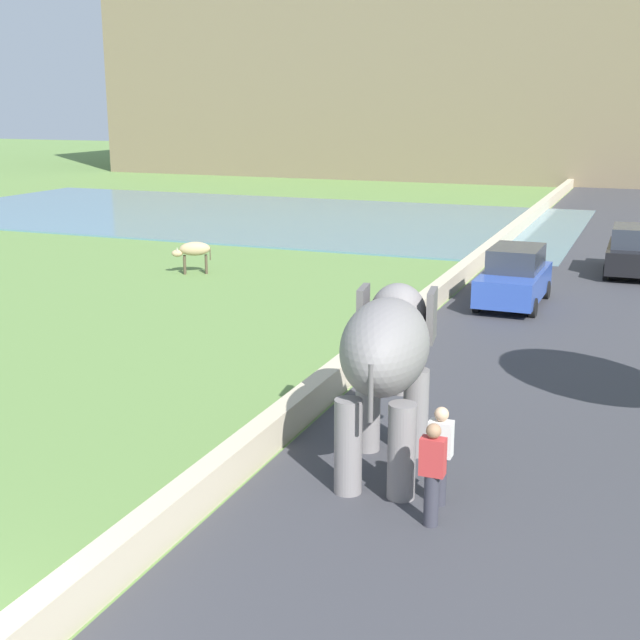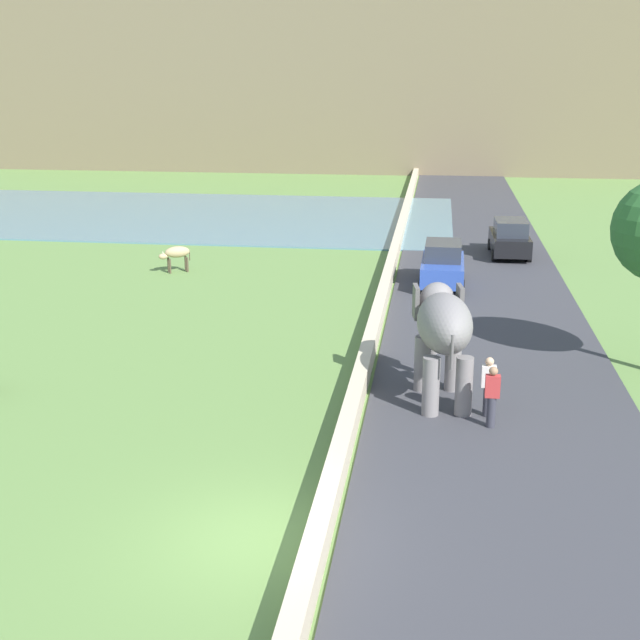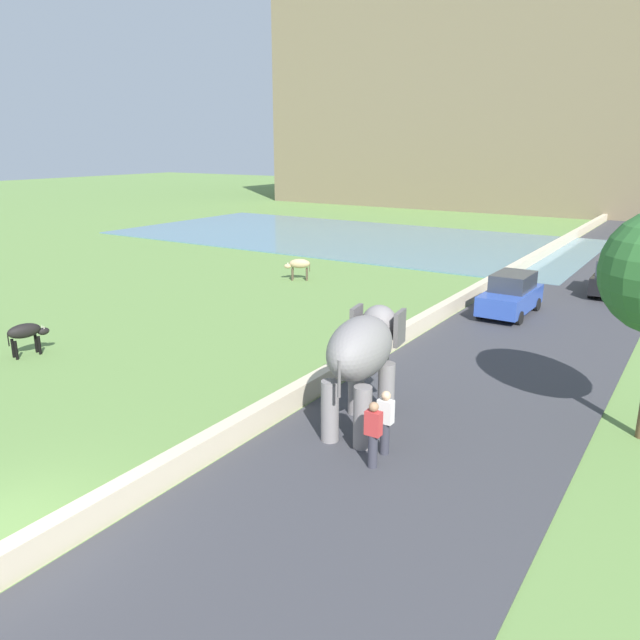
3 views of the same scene
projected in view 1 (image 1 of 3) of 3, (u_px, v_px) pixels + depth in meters
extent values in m
cube|color=#38383D|center=(564.00, 313.00, 25.12)|extent=(7.00, 120.00, 0.06)
cube|color=beige|center=(421.00, 307.00, 24.60)|extent=(0.40, 110.00, 0.63)
cube|color=slate|center=(237.00, 215.00, 46.54)|extent=(36.00, 18.00, 0.08)
cube|color=#75664C|center=(511.00, 27.00, 73.84)|extent=(64.00, 28.00, 24.43)
ellipsoid|color=slate|center=(385.00, 346.00, 13.76)|extent=(1.78, 2.88, 1.50)
cylinder|color=slate|center=(368.00, 410.00, 15.04)|extent=(0.44, 0.44, 1.60)
cylinder|color=slate|center=(416.00, 414.00, 14.85)|extent=(0.44, 0.44, 1.60)
cylinder|color=slate|center=(348.00, 448.00, 13.38)|extent=(0.44, 0.44, 1.60)
cylinder|color=slate|center=(402.00, 453.00, 13.19)|extent=(0.44, 0.44, 1.60)
ellipsoid|color=slate|center=(398.00, 314.00, 15.05)|extent=(1.12, 1.04, 1.10)
cube|color=#575454|center=(363.00, 312.00, 15.05)|extent=(0.22, 0.71, 0.90)
cube|color=#575454|center=(432.00, 316.00, 14.78)|extent=(0.22, 0.71, 0.90)
cylinder|color=slate|center=(401.00, 355.00, 15.71)|extent=(0.28, 0.28, 1.50)
cone|color=silver|center=(389.00, 331.00, 15.59)|extent=(0.20, 0.57, 0.17)
cone|color=silver|center=(413.00, 333.00, 15.49)|extent=(0.20, 0.57, 0.17)
cylinder|color=#575454|center=(371.00, 393.00, 12.60)|extent=(0.08, 0.08, 0.90)
cylinder|color=#33333D|center=(439.00, 482.00, 13.06)|extent=(0.22, 0.22, 0.85)
cube|color=silver|center=(441.00, 439.00, 12.89)|extent=(0.36, 0.22, 0.56)
sphere|color=tan|center=(442.00, 414.00, 12.79)|extent=(0.22, 0.22, 0.22)
cylinder|color=#33333D|center=(431.00, 502.00, 12.42)|extent=(0.22, 0.22, 0.85)
cube|color=#B73333|center=(433.00, 457.00, 12.24)|extent=(0.36, 0.22, 0.56)
sphere|color=#997051|center=(434.00, 431.00, 12.14)|extent=(0.22, 0.22, 0.22)
cube|color=#2D4CA8|center=(514.00, 284.00, 25.89)|extent=(1.76, 4.03, 0.80)
cube|color=#2D333D|center=(516.00, 258.00, 25.88)|extent=(1.48, 2.22, 0.70)
cylinder|color=black|center=(533.00, 308.00, 24.52)|extent=(0.19, 0.60, 0.60)
cylinder|color=black|center=(477.00, 303.00, 25.12)|extent=(0.19, 0.60, 0.60)
cylinder|color=black|center=(546.00, 290.00, 26.85)|extent=(0.19, 0.60, 0.60)
cylinder|color=black|center=(495.00, 286.00, 27.45)|extent=(0.19, 0.60, 0.60)
cube|color=black|center=(633.00, 256.00, 30.46)|extent=(1.76, 4.03, 0.80)
cube|color=#2D333D|center=(634.00, 236.00, 30.09)|extent=(1.48, 2.22, 0.70)
cylinder|color=black|center=(609.00, 260.00, 32.01)|extent=(0.19, 0.60, 0.60)
cylinder|color=black|center=(606.00, 273.00, 29.65)|extent=(0.19, 0.60, 0.60)
ellipsoid|color=tan|center=(195.00, 249.00, 30.84)|extent=(1.17, 0.93, 0.50)
cylinder|color=#493D2C|center=(185.00, 266.00, 30.78)|extent=(0.10, 0.10, 0.65)
cylinder|color=#493D2C|center=(185.00, 264.00, 31.08)|extent=(0.10, 0.10, 0.65)
cylinder|color=#493D2C|center=(206.00, 265.00, 30.89)|extent=(0.10, 0.10, 0.65)
cylinder|color=#493D2C|center=(206.00, 263.00, 31.18)|extent=(0.10, 0.10, 0.65)
ellipsoid|color=tan|center=(177.00, 253.00, 30.79)|extent=(0.47, 0.41, 0.26)
cone|color=beige|center=(177.00, 249.00, 30.66)|extent=(0.04, 0.04, 0.12)
cone|color=beige|center=(177.00, 248.00, 30.84)|extent=(0.04, 0.04, 0.12)
cylinder|color=#493D2C|center=(210.00, 254.00, 30.96)|extent=(0.04, 0.04, 0.45)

